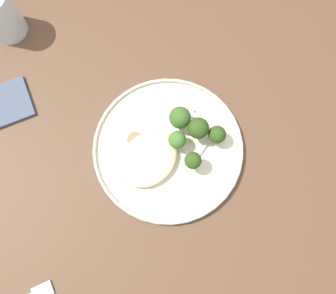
# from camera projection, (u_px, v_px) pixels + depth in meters

# --- Properties ---
(ground) EXTENTS (6.00, 6.00, 0.00)m
(ground) POSITION_uv_depth(u_px,v_px,m) (158.00, 199.00, 1.39)
(ground) COLOR #2D2B28
(wooden_dining_table) EXTENTS (1.40, 1.00, 0.74)m
(wooden_dining_table) POSITION_uv_depth(u_px,v_px,m) (149.00, 167.00, 0.75)
(wooden_dining_table) COLOR brown
(wooden_dining_table) RESTS_ON ground
(dinner_plate) EXTENTS (0.29, 0.29, 0.02)m
(dinner_plate) POSITION_uv_depth(u_px,v_px,m) (168.00, 148.00, 0.66)
(dinner_plate) COLOR beige
(dinner_plate) RESTS_ON wooden_dining_table
(noodle_bed) EXTENTS (0.12, 0.11, 0.03)m
(noodle_bed) POSITION_uv_depth(u_px,v_px,m) (144.00, 158.00, 0.65)
(noodle_bed) COLOR beige
(noodle_bed) RESTS_ON dinner_plate
(seared_scallop_large_seared) EXTENTS (0.03, 0.03, 0.02)m
(seared_scallop_large_seared) POSITION_uv_depth(u_px,v_px,m) (140.00, 160.00, 0.65)
(seared_scallop_large_seared) COLOR #DBB77A
(seared_scallop_large_seared) RESTS_ON dinner_plate
(seared_scallop_tilted_round) EXTENTS (0.03, 0.03, 0.01)m
(seared_scallop_tilted_round) POSITION_uv_depth(u_px,v_px,m) (165.00, 150.00, 0.65)
(seared_scallop_tilted_round) COLOR #DBB77A
(seared_scallop_tilted_round) RESTS_ON dinner_plate
(seared_scallop_left_edge) EXTENTS (0.02, 0.02, 0.01)m
(seared_scallop_left_edge) POSITION_uv_depth(u_px,v_px,m) (169.00, 141.00, 0.66)
(seared_scallop_left_edge) COLOR beige
(seared_scallop_left_edge) RESTS_ON dinner_plate
(seared_scallop_tiny_bay) EXTENTS (0.03, 0.03, 0.02)m
(seared_scallop_tiny_bay) POSITION_uv_depth(u_px,v_px,m) (136.00, 141.00, 0.65)
(seared_scallop_tiny_bay) COLOR #DBB77A
(seared_scallop_tiny_bay) RESTS_ON dinner_plate
(broccoli_floret_split_head) EXTENTS (0.04, 0.04, 0.06)m
(broccoli_floret_split_head) POSITION_uv_depth(u_px,v_px,m) (198.00, 129.00, 0.63)
(broccoli_floret_split_head) COLOR #89A356
(broccoli_floret_split_head) RESTS_ON dinner_plate
(broccoli_floret_near_rim) EXTENTS (0.03, 0.03, 0.05)m
(broccoli_floret_near_rim) POSITION_uv_depth(u_px,v_px,m) (177.00, 140.00, 0.64)
(broccoli_floret_near_rim) COLOR #7A994C
(broccoli_floret_near_rim) RESTS_ON dinner_plate
(broccoli_floret_small_sprig) EXTENTS (0.03, 0.03, 0.05)m
(broccoli_floret_small_sprig) POSITION_uv_depth(u_px,v_px,m) (193.00, 161.00, 0.62)
(broccoli_floret_small_sprig) COLOR #7A994C
(broccoli_floret_small_sprig) RESTS_ON dinner_plate
(broccoli_floret_rear_charred) EXTENTS (0.03, 0.03, 0.05)m
(broccoli_floret_rear_charred) POSITION_uv_depth(u_px,v_px,m) (217.00, 135.00, 0.64)
(broccoli_floret_rear_charred) COLOR #7A994C
(broccoli_floret_rear_charred) RESTS_ON dinner_plate
(broccoli_floret_tall_stalk) EXTENTS (0.04, 0.04, 0.06)m
(broccoli_floret_tall_stalk) POSITION_uv_depth(u_px,v_px,m) (181.00, 118.00, 0.64)
(broccoli_floret_tall_stalk) COLOR #7A994C
(broccoli_floret_tall_stalk) RESTS_ON dinner_plate
(onion_sliver_curled_piece) EXTENTS (0.04, 0.02, 0.00)m
(onion_sliver_curled_piece) POSITION_uv_depth(u_px,v_px,m) (176.00, 143.00, 0.66)
(onion_sliver_curled_piece) COLOR silver
(onion_sliver_curled_piece) RESTS_ON dinner_plate
(onion_sliver_pale_crescent) EXTENTS (0.05, 0.01, 0.00)m
(onion_sliver_pale_crescent) POSITION_uv_depth(u_px,v_px,m) (201.00, 152.00, 0.66)
(onion_sliver_pale_crescent) COLOR silver
(onion_sliver_pale_crescent) RESTS_ON dinner_plate
(onion_sliver_short_strip) EXTENTS (0.01, 0.04, 0.00)m
(onion_sliver_short_strip) POSITION_uv_depth(u_px,v_px,m) (186.00, 104.00, 0.68)
(onion_sliver_short_strip) COLOR silver
(onion_sliver_short_strip) RESTS_ON dinner_plate
(water_glass) EXTENTS (0.08, 0.08, 0.11)m
(water_glass) POSITION_uv_depth(u_px,v_px,m) (0.00, 16.00, 0.69)
(water_glass) COLOR silver
(water_glass) RESTS_ON wooden_dining_table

